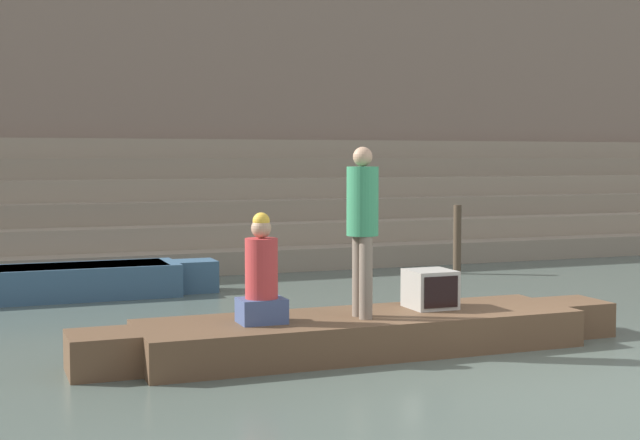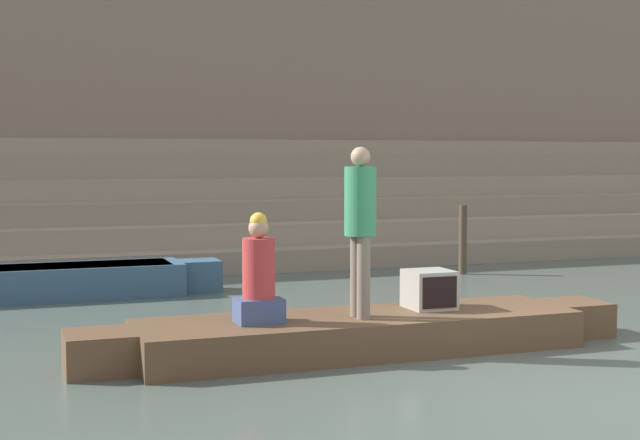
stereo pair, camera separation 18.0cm
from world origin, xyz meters
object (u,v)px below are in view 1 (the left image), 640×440
(person_standing, at_px, (362,219))
(person_rowing, at_px, (261,278))
(tv_set, at_px, (430,289))
(mooring_post, at_px, (457,239))
(rowboat_main, at_px, (362,332))
(moored_boat_shore, at_px, (27,283))

(person_standing, height_order, person_rowing, person_standing)
(tv_set, bearing_deg, mooring_post, 55.11)
(rowboat_main, relative_size, moored_boat_shore, 1.09)
(tv_set, bearing_deg, rowboat_main, -173.49)
(person_standing, relative_size, mooring_post, 1.45)
(person_rowing, xyz_separation_m, tv_set, (1.95, 0.18, -0.24))
(person_standing, distance_m, moored_boat_shore, 5.78)
(tv_set, relative_size, moored_boat_shore, 0.09)
(rowboat_main, distance_m, person_rowing, 1.25)
(tv_set, xyz_separation_m, moored_boat_shore, (-3.91, 4.55, -0.34))
(person_standing, height_order, mooring_post, person_standing)
(person_rowing, height_order, moored_boat_shore, person_rowing)
(rowboat_main, bearing_deg, mooring_post, 51.87)
(moored_boat_shore, bearing_deg, person_rowing, -62.39)
(moored_boat_shore, xyz_separation_m, mooring_post, (7.05, 0.38, 0.35))
(rowboat_main, relative_size, person_standing, 3.41)
(person_rowing, bearing_deg, mooring_post, 60.13)
(rowboat_main, height_order, mooring_post, mooring_post)
(rowboat_main, xyz_separation_m, tv_set, (0.86, 0.14, 0.38))
(person_standing, height_order, tv_set, person_standing)
(mooring_post, bearing_deg, rowboat_main, -128.34)
(person_rowing, xyz_separation_m, moored_boat_shore, (-1.96, 4.73, -0.57))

